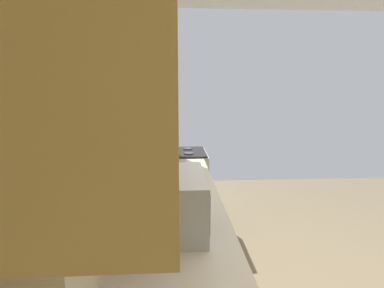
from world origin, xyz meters
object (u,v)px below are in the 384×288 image
(oven_range, at_px, (178,188))
(bowl, at_px, (179,165))
(microwave, at_px, (172,201))
(kettle, at_px, (180,183))

(oven_range, xyz_separation_m, bowl, (-0.68, 0.00, 0.46))
(oven_range, height_order, microwave, microwave)
(microwave, distance_m, bowl, 1.18)
(oven_range, height_order, kettle, oven_range)
(oven_range, relative_size, bowl, 5.93)
(microwave, xyz_separation_m, bowl, (1.18, -0.05, -0.12))
(microwave, bearing_deg, oven_range, -1.68)
(kettle, bearing_deg, bowl, 0.00)
(oven_range, distance_m, kettle, 1.40)
(oven_range, xyz_separation_m, kettle, (-1.31, 0.00, 0.50))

